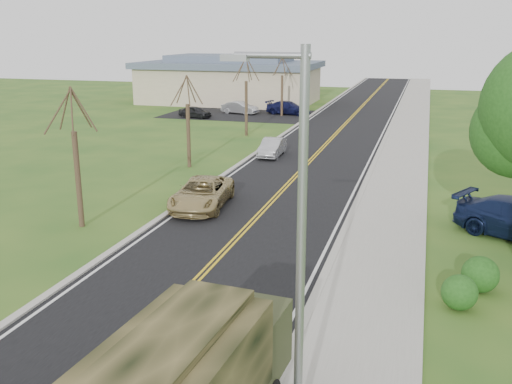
% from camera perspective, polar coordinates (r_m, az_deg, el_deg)
% --- Properties ---
extents(ground, '(160.00, 160.00, 0.00)m').
position_cam_1_polar(ground, '(15.09, -15.28, -17.83)').
color(ground, '#27511B').
rests_on(ground, ground).
extents(road, '(8.00, 120.00, 0.01)m').
position_cam_1_polar(road, '(51.66, 8.54, 6.34)').
color(road, black).
rests_on(road, ground).
extents(curb_right, '(0.30, 120.00, 0.12)m').
position_cam_1_polar(curb_right, '(51.25, 13.16, 6.09)').
color(curb_right, '#9E998E').
rests_on(curb_right, ground).
extents(sidewalk_right, '(3.20, 120.00, 0.10)m').
position_cam_1_polar(sidewalk_right, '(51.18, 15.12, 5.94)').
color(sidewalk_right, '#9E998E').
rests_on(sidewalk_right, ground).
extents(curb_left, '(0.30, 120.00, 0.10)m').
position_cam_1_polar(curb_left, '(52.39, 4.02, 6.65)').
color(curb_left, '#9E998E').
rests_on(curb_left, ground).
extents(street_light, '(1.65, 0.22, 8.00)m').
position_cam_1_polar(street_light, '(10.92, 4.04, -4.51)').
color(street_light, gray).
rests_on(street_light, ground).
extents(bare_tree_a, '(1.93, 2.26, 6.08)m').
position_cam_1_polar(bare_tree_a, '(25.50, -17.46, 2.30)').
color(bare_tree_a, '#38281C').
rests_on(bare_tree_a, ground).
extents(bare_tree_b, '(1.83, 2.14, 5.73)m').
position_cam_1_polar(bare_tree_b, '(35.90, -6.80, 6.36)').
color(bare_tree_b, '#38281C').
rests_on(bare_tree_b, ground).
extents(bare_tree_c, '(2.04, 2.39, 6.42)m').
position_cam_1_polar(bare_tree_c, '(47.01, -0.99, 9.01)').
color(bare_tree_c, '#38281C').
rests_on(bare_tree_c, ground).
extents(bare_tree_d, '(1.88, 2.20, 5.91)m').
position_cam_1_polar(bare_tree_d, '(58.52, 2.61, 10.08)').
color(bare_tree_d, '#38281C').
rests_on(bare_tree_d, ground).
extents(commercial_building, '(25.50, 21.50, 5.65)m').
position_cam_1_polar(commercial_building, '(70.59, -2.60, 11.13)').
color(commercial_building, tan).
rests_on(commercial_building, ground).
extents(suv_champagne, '(2.89, 5.29, 1.41)m').
position_cam_1_polar(suv_champagne, '(27.67, -5.45, -0.14)').
color(suv_champagne, tan).
rests_on(suv_champagne, ground).
extents(sedan_silver, '(1.39, 3.75, 1.23)m').
position_cam_1_polar(sedan_silver, '(39.20, 1.62, 4.48)').
color(sedan_silver, '#B4B4B9').
rests_on(sedan_silver, ground).
extents(lot_car_dark, '(3.65, 2.14, 1.17)m').
position_cam_1_polar(lot_car_dark, '(57.74, -6.12, 7.96)').
color(lot_car_dark, black).
rests_on(lot_car_dark, ground).
extents(lot_car_silver, '(4.14, 2.24, 1.30)m').
position_cam_1_polar(lot_car_silver, '(60.26, -1.62, 8.43)').
color(lot_car_silver, '#B0B0B5').
rests_on(lot_car_silver, ground).
extents(lot_car_navy, '(4.93, 2.65, 1.36)m').
position_cam_1_polar(lot_car_navy, '(59.92, 3.26, 8.40)').
color(lot_car_navy, '#10133D').
rests_on(lot_car_navy, ground).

